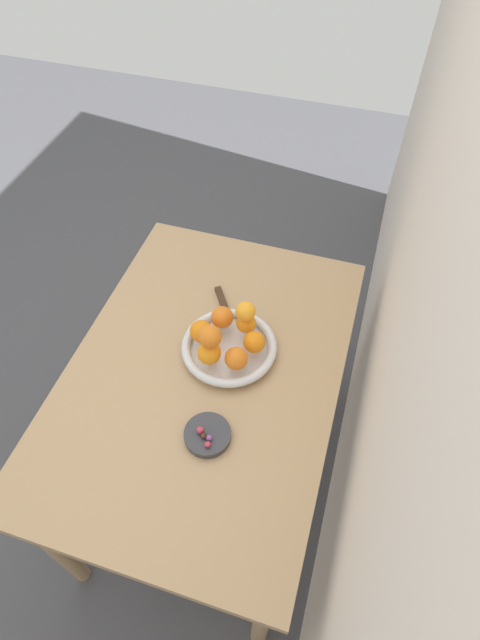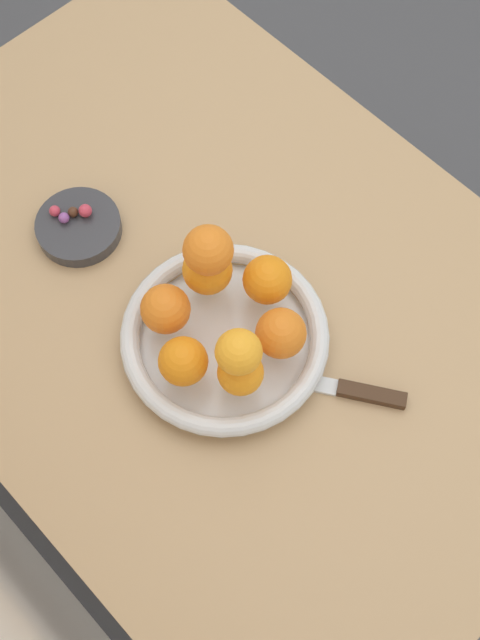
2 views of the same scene
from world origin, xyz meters
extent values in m
plane|color=#4C4C51|center=(0.00, 0.00, 0.00)|extent=(6.00, 6.00, 0.00)
cube|color=tan|center=(0.00, 0.00, 0.72)|extent=(1.10, 0.76, 0.04)
cylinder|color=tan|center=(0.49, -0.32, 0.35)|extent=(0.05, 0.05, 0.70)
cylinder|color=silver|center=(-0.08, 0.05, 0.75)|extent=(0.23, 0.23, 0.01)
torus|color=silver|center=(-0.08, 0.05, 0.77)|extent=(0.28, 0.28, 0.03)
cylinder|color=#333338|center=(0.19, 0.08, 0.75)|extent=(0.12, 0.12, 0.02)
sphere|color=orange|center=(-0.14, 0.01, 0.81)|extent=(0.07, 0.07, 0.07)
sphere|color=orange|center=(-0.08, -0.03, 0.81)|extent=(0.06, 0.06, 0.06)
sphere|color=orange|center=(-0.01, 0.01, 0.81)|extent=(0.07, 0.07, 0.07)
sphere|color=orange|center=(-0.02, 0.09, 0.81)|extent=(0.06, 0.06, 0.06)
sphere|color=orange|center=(-0.08, 0.12, 0.81)|extent=(0.06, 0.06, 0.06)
sphere|color=orange|center=(-0.14, 0.08, 0.81)|extent=(0.06, 0.06, 0.06)
sphere|color=orange|center=(-0.02, 0.02, 0.88)|extent=(0.06, 0.06, 0.06)
sphere|color=orange|center=(-0.14, 0.08, 0.87)|extent=(0.06, 0.06, 0.06)
sphere|color=#472819|center=(0.21, 0.07, 0.77)|extent=(0.02, 0.02, 0.02)
sphere|color=#C6384C|center=(0.19, 0.06, 0.77)|extent=(0.02, 0.02, 0.02)
sphere|color=#C6384C|center=(0.22, 0.09, 0.77)|extent=(0.02, 0.02, 0.02)
sphere|color=#8C4C99|center=(0.21, 0.09, 0.77)|extent=(0.02, 0.02, 0.02)
cube|color=#3F2819|center=(-0.27, -0.04, 0.75)|extent=(0.09, 0.07, 0.01)
cube|color=silver|center=(-0.16, 0.03, 0.74)|extent=(0.15, 0.11, 0.01)
camera|label=1|loc=(0.71, 0.33, 1.93)|focal=28.00mm
camera|label=2|loc=(-0.40, 0.33, 1.73)|focal=45.00mm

